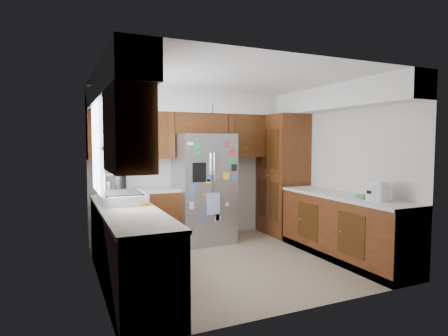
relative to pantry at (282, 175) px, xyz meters
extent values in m
plane|color=gray|center=(-1.50, -1.15, -1.07)|extent=(3.60, 3.60, 0.00)
cube|color=silver|center=(-1.50, 0.45, 0.18)|extent=(3.60, 0.04, 2.50)
cube|color=silver|center=(-3.30, -1.15, 0.18)|extent=(0.04, 3.20, 2.50)
cube|color=silver|center=(0.30, -1.15, 0.18)|extent=(0.04, 3.20, 2.50)
cube|color=silver|center=(-1.50, -2.75, 0.18)|extent=(3.60, 0.04, 2.50)
cube|color=white|center=(-1.50, -1.15, 1.43)|extent=(3.60, 3.20, 0.02)
cube|color=silver|center=(-1.50, 0.26, 1.25)|extent=(3.60, 0.38, 0.35)
cube|color=silver|center=(-3.11, -1.15, 1.25)|extent=(0.38, 3.20, 0.35)
cube|color=silver|center=(0.11, -1.15, 1.25)|extent=(0.38, 3.20, 0.35)
cube|color=#46250D|center=(-2.63, 0.28, 0.70)|extent=(1.33, 0.34, 0.75)
cube|color=#46250D|center=(-0.36, 0.28, 0.70)|extent=(1.33, 0.34, 0.75)
cube|color=#46250D|center=(-3.13, -2.30, 0.70)|extent=(0.34, 0.85, 0.75)
cube|color=white|center=(-3.29, -1.05, 0.53)|extent=(0.02, 0.90, 1.05)
cube|color=white|center=(-3.25, -1.05, 0.53)|extent=(0.01, 1.02, 1.15)
cube|color=blue|center=(-2.54, 0.09, 0.55)|extent=(0.16, 0.02, 0.22)
cube|color=beige|center=(-2.88, 0.09, 0.75)|extent=(0.16, 0.02, 0.20)
cube|color=#46250D|center=(-3.00, -1.45, -0.64)|extent=(0.60, 2.60, 0.88)
cube|color=#46250D|center=(-2.33, 0.15, -0.64)|extent=(0.75, 0.60, 0.88)
cube|color=silver|center=(-3.00, -1.45, -0.17)|extent=(0.63, 2.60, 0.04)
cube|color=silver|center=(-2.33, 0.15, -0.17)|extent=(0.75, 0.60, 0.04)
cube|color=black|center=(-3.00, -1.45, -1.02)|extent=(0.60, 2.60, 0.10)
cube|color=white|center=(-2.69, -2.30, -0.61)|extent=(0.01, 0.58, 0.80)
cube|color=#46250D|center=(0.00, -1.62, -0.64)|extent=(0.60, 2.25, 0.88)
cube|color=silver|center=(0.00, -1.62, -0.17)|extent=(0.63, 2.25, 0.04)
cube|color=black|center=(0.00, -1.62, -1.02)|extent=(0.60, 2.25, 0.10)
cube|color=#46250D|center=(0.00, 0.00, 0.00)|extent=(0.60, 0.90, 2.15)
cube|color=#95959A|center=(-1.50, 0.05, -0.17)|extent=(0.90, 0.75, 1.80)
cylinder|color=silver|center=(-1.53, -0.34, -0.02)|extent=(0.02, 0.02, 0.90)
cylinder|color=silver|center=(-1.47, -0.34, -0.02)|extent=(0.02, 0.02, 0.90)
cube|color=black|center=(-1.72, -0.33, 0.12)|extent=(0.22, 0.01, 0.30)
cube|color=white|center=(-1.50, -0.35, -0.38)|extent=(0.22, 0.01, 0.34)
cube|color=orange|center=(-1.44, -0.33, 0.06)|extent=(0.07, 0.00, 0.06)
cube|color=orange|center=(-1.51, -0.33, -0.21)|extent=(0.05, 0.00, 0.06)
cube|color=yellow|center=(-1.57, -0.33, -0.27)|extent=(0.09, 0.00, 0.07)
cube|color=red|center=(-1.25, -0.33, 0.56)|extent=(0.08, 0.00, 0.07)
cube|color=green|center=(-1.76, -0.33, 0.54)|extent=(0.08, 0.00, 0.12)
cube|color=white|center=(-1.25, -0.33, -0.41)|extent=(0.05, 0.00, 0.06)
cube|color=blue|center=(-1.69, -0.33, -0.59)|extent=(0.10, 0.00, 0.06)
cube|color=yellow|center=(-1.27, -0.33, 0.06)|extent=(0.10, 0.00, 0.12)
cube|color=white|center=(-1.41, -0.33, -0.62)|extent=(0.10, 0.00, 0.09)
cube|color=#8C4C99|center=(-1.50, -0.33, 0.04)|extent=(0.06, 0.00, 0.06)
cube|color=black|center=(-1.41, -0.33, -0.60)|extent=(0.07, 0.00, 0.11)
cube|color=black|center=(-1.13, -0.33, 0.18)|extent=(0.10, 0.00, 0.11)
cube|color=white|center=(-1.86, -0.33, 0.57)|extent=(0.10, 0.00, 0.05)
cube|color=white|center=(-1.85, -0.33, -0.38)|extent=(0.08, 0.00, 0.11)
cube|color=blue|center=(-1.55, -0.33, 0.03)|extent=(0.10, 0.00, 0.10)
cube|color=blue|center=(-1.82, -0.33, -0.09)|extent=(0.10, 0.00, 0.10)
cube|color=yellow|center=(-1.57, -0.33, -0.02)|extent=(0.10, 0.00, 0.06)
cube|color=green|center=(-1.16, -0.33, 0.29)|extent=(0.11, 0.00, 0.09)
cube|color=green|center=(-1.73, -0.33, 0.42)|extent=(0.09, 0.00, 0.06)
cube|color=orange|center=(-1.62, -0.33, -0.26)|extent=(0.07, 0.00, 0.10)
cube|color=red|center=(-1.16, -0.33, 0.43)|extent=(0.10, 0.00, 0.09)
cube|color=blue|center=(-1.12, -0.33, 0.03)|extent=(0.08, 0.00, 0.06)
cube|color=blue|center=(-1.84, -0.33, -0.21)|extent=(0.07, 0.00, 0.11)
cube|color=#46250D|center=(-1.50, 0.28, 0.90)|extent=(0.96, 0.34, 0.35)
sphere|color=#265B98|center=(-1.69, 0.30, 1.20)|extent=(0.26, 0.26, 0.26)
cylinder|color=black|center=(-1.33, 0.21, 1.15)|extent=(0.28, 0.28, 0.16)
ellipsoid|color=#333338|center=(-1.33, 0.21, 1.23)|extent=(0.26, 0.26, 0.12)
cube|color=white|center=(-3.00, -1.05, -0.09)|extent=(0.52, 0.70, 0.12)
cube|color=black|center=(-3.00, -1.05, -0.03)|extent=(0.44, 0.60, 0.02)
cylinder|color=silver|center=(-3.20, -1.05, 0.07)|extent=(0.02, 0.02, 0.30)
cylinder|color=silver|center=(-3.14, -1.05, 0.20)|extent=(0.16, 0.02, 0.02)
cube|color=yellow|center=(-2.80, -1.33, -0.13)|extent=(0.10, 0.18, 0.04)
cube|color=black|center=(-2.95, -0.58, -0.10)|extent=(0.18, 0.14, 0.10)
cylinder|color=black|center=(-2.95, -0.58, 0.09)|extent=(0.16, 0.16, 0.28)
cylinder|color=#95959A|center=(-3.07, -0.34, -0.05)|extent=(0.14, 0.14, 0.20)
sphere|color=white|center=(-2.94, -0.20, -0.05)|extent=(0.20, 0.20, 0.20)
cube|color=#3F72B2|center=(-3.08, -0.01, -0.06)|extent=(0.14, 0.10, 0.18)
cube|color=#BFB28C|center=(-2.93, 0.02, -0.08)|extent=(0.10, 0.08, 0.14)
cylinder|color=white|center=(-2.95, -0.66, -0.10)|extent=(0.08, 0.08, 0.11)
cylinder|color=silver|center=(0.00, -2.21, -0.06)|extent=(0.30, 0.30, 0.20)
ellipsoid|color=silver|center=(0.00, -2.21, 0.04)|extent=(0.29, 0.29, 0.13)
cube|color=black|center=(-0.14, -2.21, -0.04)|extent=(0.04, 0.06, 0.04)
cylinder|color=white|center=(-0.06, -2.30, -0.03)|extent=(0.11, 0.11, 0.26)
camera|label=1|loc=(-3.72, -5.72, 0.59)|focal=30.00mm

